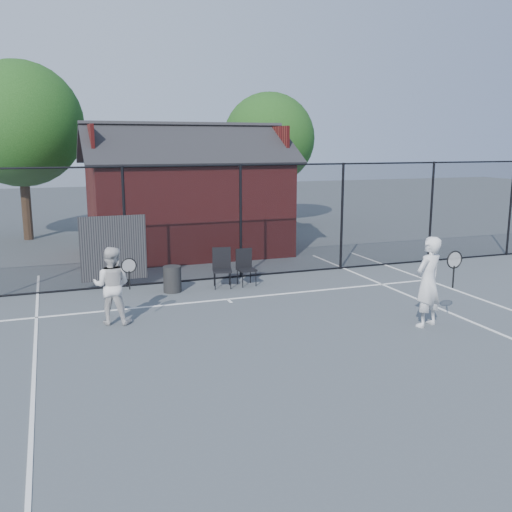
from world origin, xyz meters
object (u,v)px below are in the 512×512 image
object	(u,v)px
player_front	(428,282)
waste_bin	(172,279)
chair_left	(222,269)
chair_right	(247,268)
clubhouse	(187,203)
player_back	(112,285)

from	to	relation	value
player_front	waste_bin	distance (m)	5.98
chair_left	waste_bin	bearing A→B (deg)	-167.57
player_front	chair_right	size ratio (longest dim) A/B	1.99
clubhouse	waste_bin	xyz separation A→B (m)	(-1.54, -4.90, -1.29)
chair_left	waste_bin	world-z (taller)	chair_left
clubhouse	player_front	bearing A→B (deg)	-74.22
clubhouse	chair_right	xyz separation A→B (m)	(0.35, -4.90, -1.16)
player_back	waste_bin	world-z (taller)	player_back
chair_left	player_front	bearing A→B (deg)	-43.62
player_front	chair_left	distance (m)	5.18
chair_left	waste_bin	xyz separation A→B (m)	(-1.26, 0.00, -0.16)
chair_right	chair_left	bearing A→B (deg)	176.64
chair_left	clubhouse	bearing A→B (deg)	99.05
player_front	player_back	size ratio (longest dim) A/B	1.15
player_back	waste_bin	size ratio (longest dim) A/B	2.44
clubhouse	player_front	size ratio (longest dim) A/B	3.65
player_front	clubhouse	bearing A→B (deg)	105.78
clubhouse	chair_left	bearing A→B (deg)	-93.37
chair_right	waste_bin	world-z (taller)	chair_right
player_back	waste_bin	distance (m)	2.61
chair_right	clubhouse	bearing A→B (deg)	90.71
chair_right	waste_bin	xyz separation A→B (m)	(-1.89, 0.00, -0.13)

